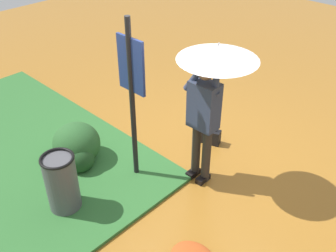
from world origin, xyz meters
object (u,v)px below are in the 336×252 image
Objects in this scene: person_with_umbrella at (211,81)px; trash_bin at (62,184)px; info_sign_post at (132,84)px; handbag at (211,136)px.

person_with_umbrella is 2.45× the size of trash_bin.
info_sign_post is 6.22× the size of handbag.
handbag is (-0.48, 0.73, -1.42)m from person_with_umbrella.
person_with_umbrella is at bearing -56.89° from handbag.
person_with_umbrella is 1.67m from handbag.
trash_bin is at bearing -119.36° from person_with_umbrella.
person_with_umbrella is 2.22m from trash_bin.
trash_bin is (-0.94, -1.66, -1.13)m from person_with_umbrella.
trash_bin is (-0.46, -2.40, 0.29)m from handbag.
handbag is 0.44× the size of trash_bin.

